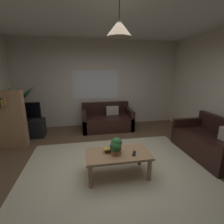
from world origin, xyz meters
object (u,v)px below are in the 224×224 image
object	(u,v)px
book_on_table_0	(108,151)
tv_stand	(28,129)
couch_under_window	(107,121)
book_on_table_2	(108,149)
coffee_table	(118,156)
couch_right_side	(210,143)
pendant_lamp	(119,28)
remote_on_table_0	(134,153)
potted_palm_corner	(24,111)
book_on_table_1	(108,150)
potted_plant_on_table	(116,146)
tv	(25,111)
bookshelf_corner	(9,119)

from	to	relation	value
book_on_table_0	tv_stand	world-z (taller)	tv_stand
couch_under_window	book_on_table_2	xyz separation A→B (m)	(-0.34, -2.34, 0.23)
coffee_table	book_on_table_0	xyz separation A→B (m)	(-0.16, 0.07, 0.08)
couch_right_side	pendant_lamp	distance (m)	3.07
book_on_table_2	couch_under_window	bearing A→B (deg)	81.77
remote_on_table_0	potted_palm_corner	xyz separation A→B (m)	(-2.59, 2.72, 0.20)
couch_under_window	book_on_table_1	xyz separation A→B (m)	(-0.33, -2.33, 0.21)
potted_plant_on_table	tv	distance (m)	3.00
book_on_table_1	potted_palm_corner	xyz separation A→B (m)	(-2.16, 2.56, 0.17)
potted_plant_on_table	book_on_table_1	bearing A→B (deg)	138.17
couch_right_side	tv	distance (m)	4.67
pendant_lamp	book_on_table_0	bearing A→B (deg)	157.22
couch_right_side	potted_palm_corner	size ratio (longest dim) A/B	1.07
couch_under_window	coffee_table	distance (m)	2.41
couch_under_window	book_on_table_0	distance (m)	2.36
remote_on_table_0	tv_stand	distance (m)	3.28
book_on_table_0	tv_stand	bearing A→B (deg)	133.48
tv	potted_palm_corner	world-z (taller)	potted_palm_corner
remote_on_table_0	bookshelf_corner	xyz separation A→B (m)	(-2.58, 1.64, 0.27)
remote_on_table_0	tv	bearing A→B (deg)	-17.44
couch_right_side	book_on_table_0	distance (m)	2.35
remote_on_table_0	bookshelf_corner	world-z (taller)	bookshelf_corner
tv	potted_palm_corner	bearing A→B (deg)	110.54
tv	potted_palm_corner	xyz separation A→B (m)	(-0.19, 0.51, -0.10)
couch_right_side	book_on_table_1	world-z (taller)	couch_right_side
book_on_table_1	bookshelf_corner	world-z (taller)	bookshelf_corner
couch_under_window	coffee_table	xyz separation A→B (m)	(-0.18, -2.40, 0.10)
couch_right_side	tv_stand	size ratio (longest dim) A/B	1.74
bookshelf_corner	couch_right_side	bearing A→B (deg)	-15.17
couch_under_window	book_on_table_1	world-z (taller)	couch_under_window
couch_under_window	bookshelf_corner	xyz separation A→B (m)	(-2.49, -0.85, 0.45)
coffee_table	potted_plant_on_table	world-z (taller)	potted_plant_on_table
book_on_table_1	tv_stand	bearing A→B (deg)	133.56
book_on_table_1	potted_plant_on_table	xyz separation A→B (m)	(0.12, -0.10, 0.11)
book_on_table_0	pendant_lamp	world-z (taller)	pendant_lamp
couch_right_side	bookshelf_corner	bearing A→B (deg)	-105.17
remote_on_table_0	book_on_table_1	bearing A→B (deg)	4.76
bookshelf_corner	potted_plant_on_table	bearing A→B (deg)	-34.92
remote_on_table_0	potted_palm_corner	bearing A→B (deg)	-21.18
pendant_lamp	couch_under_window	bearing A→B (deg)	85.76
couch_under_window	remote_on_table_0	distance (m)	2.50
bookshelf_corner	pendant_lamp	size ratio (longest dim) A/B	2.83
coffee_table	pendant_lamp	distance (m)	2.05
potted_palm_corner	bookshelf_corner	bearing A→B (deg)	-89.72
book_on_table_2	coffee_table	bearing A→B (deg)	-19.02
potted_palm_corner	pendant_lamp	world-z (taller)	pendant_lamp
book_on_table_2	potted_palm_corner	xyz separation A→B (m)	(-2.16, 2.57, 0.15)
book_on_table_1	remote_on_table_0	distance (m)	0.45
bookshelf_corner	pendant_lamp	world-z (taller)	pendant_lamp
couch_under_window	book_on_table_1	size ratio (longest dim) A/B	12.23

